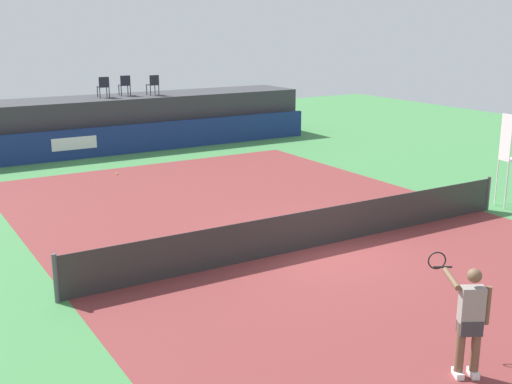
# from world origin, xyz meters

# --- Properties ---
(ground_plane) EXTENTS (48.00, 48.00, 0.00)m
(ground_plane) POSITION_xyz_m (0.00, 3.00, 0.00)
(ground_plane) COLOR #3D7A42
(court_inner) EXTENTS (12.00, 22.00, 0.00)m
(court_inner) POSITION_xyz_m (0.00, 0.00, 0.00)
(court_inner) COLOR maroon
(court_inner) RESTS_ON ground
(sponsor_wall) EXTENTS (18.00, 0.22, 1.20)m
(sponsor_wall) POSITION_xyz_m (-0.01, 13.50, 0.60)
(sponsor_wall) COLOR navy
(sponsor_wall) RESTS_ON ground
(spectator_platform) EXTENTS (18.00, 2.80, 2.20)m
(spectator_platform) POSITION_xyz_m (0.00, 15.30, 1.10)
(spectator_platform) COLOR #38383D
(spectator_platform) RESTS_ON ground
(spectator_chair_far_left) EXTENTS (0.47, 0.47, 0.89)m
(spectator_chair_far_left) POSITION_xyz_m (-0.12, 15.16, 2.69)
(spectator_chair_far_left) COLOR #1E232D
(spectator_chair_far_left) RESTS_ON spectator_platform
(spectator_chair_left) EXTENTS (0.48, 0.48, 0.89)m
(spectator_chair_left) POSITION_xyz_m (0.92, 15.42, 2.69)
(spectator_chair_left) COLOR #1E232D
(spectator_chair_left) RESTS_ON spectator_platform
(spectator_chair_center) EXTENTS (0.46, 0.46, 0.89)m
(spectator_chair_center) POSITION_xyz_m (2.07, 14.97, 2.69)
(spectator_chair_center) COLOR #1E232D
(spectator_chair_center) RESTS_ON spectator_platform
(umpire_chair) EXTENTS (0.51, 0.51, 2.76)m
(umpire_chair) POSITION_xyz_m (6.90, 0.02, 1.59)
(umpire_chair) COLOR white
(umpire_chair) RESTS_ON ground
(tennis_net) EXTENTS (12.40, 0.02, 0.95)m
(tennis_net) POSITION_xyz_m (0.00, 0.00, 0.47)
(tennis_net) COLOR #2D2D2D
(tennis_net) RESTS_ON ground
(net_post_near) EXTENTS (0.10, 0.10, 1.00)m
(net_post_near) POSITION_xyz_m (-6.20, 0.00, 0.50)
(net_post_near) COLOR #4C4C51
(net_post_near) RESTS_ON ground
(net_post_far) EXTENTS (0.10, 0.10, 1.00)m
(net_post_far) POSITION_xyz_m (6.20, 0.00, 0.50)
(net_post_far) COLOR #4C4C51
(net_post_far) RESTS_ON ground
(tennis_player) EXTENTS (0.67, 1.26, 1.77)m
(tennis_player) POSITION_xyz_m (-1.52, -5.98, 0.96)
(tennis_player) COLOR white
(tennis_player) RESTS_ON court_inner
(tennis_ball) EXTENTS (0.07, 0.07, 0.07)m
(tennis_ball) POSITION_xyz_m (-1.50, 9.97, 0.04)
(tennis_ball) COLOR #D8EA33
(tennis_ball) RESTS_ON court_inner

